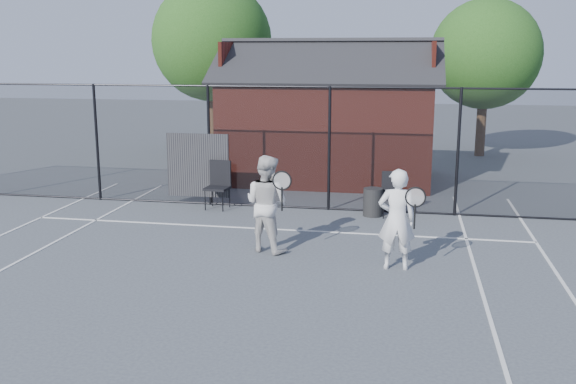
% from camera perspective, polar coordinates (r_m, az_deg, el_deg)
% --- Properties ---
extents(ground, '(80.00, 80.00, 0.00)m').
position_cam_1_polar(ground, '(11.19, -4.73, -7.37)').
color(ground, '#41444A').
rests_on(ground, ground).
extents(court_lines, '(11.02, 18.00, 0.01)m').
position_cam_1_polar(court_lines, '(10.01, -6.76, -9.81)').
color(court_lines, silver).
rests_on(court_lines, ground).
extents(fence, '(22.04, 3.00, 3.00)m').
position_cam_1_polar(fence, '(15.65, -1.08, 3.78)').
color(fence, black).
rests_on(fence, ground).
extents(clubhouse, '(6.50, 4.36, 4.19)m').
position_cam_1_polar(clubhouse, '(19.42, 3.67, 5.88)').
color(clubhouse, maroon).
rests_on(clubhouse, ground).
extents(tree_left, '(4.48, 4.48, 6.44)m').
position_cam_1_polar(tree_left, '(24.77, -6.78, 13.17)').
color(tree_left, '#332514').
rests_on(tree_left, ground).
extents(tree_right, '(3.97, 3.97, 5.70)m').
position_cam_1_polar(tree_right, '(24.80, 17.15, 11.61)').
color(tree_right, '#332514').
rests_on(tree_right, ground).
extents(player_front, '(0.82, 0.61, 1.80)m').
position_cam_1_polar(player_front, '(11.39, 9.65, -2.40)').
color(player_front, white).
rests_on(player_front, ground).
extents(player_back, '(1.11, 1.00, 1.87)m').
position_cam_1_polar(player_back, '(12.26, -1.91, -1.02)').
color(player_back, silver).
rests_on(player_back, ground).
extents(chair_left, '(0.60, 0.62, 1.14)m').
position_cam_1_polar(chair_left, '(15.76, -6.32, 0.54)').
color(chair_left, black).
rests_on(chair_left, ground).
extents(chair_right, '(0.53, 0.55, 1.02)m').
position_cam_1_polar(chair_right, '(15.11, 9.26, -0.30)').
color(chair_right, black).
rests_on(chair_right, ground).
extents(waste_bin, '(0.49, 0.49, 0.66)m').
position_cam_1_polar(waste_bin, '(15.17, 7.55, -0.90)').
color(waste_bin, black).
rests_on(waste_bin, ground).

